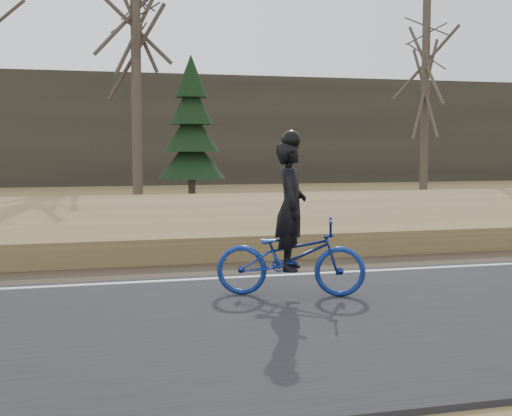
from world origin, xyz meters
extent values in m
cube|color=silver|center=(0.00, 0.20, 0.07)|extent=(120.00, 0.12, 0.01)
cube|color=#473A2B|center=(0.00, 1.20, 0.02)|extent=(120.00, 1.60, 0.04)
cube|color=olive|center=(0.00, 4.20, 0.22)|extent=(120.00, 5.00, 0.44)
cube|color=slate|center=(0.00, 8.00, 0.23)|extent=(120.00, 3.00, 0.45)
cube|color=black|center=(0.00, 8.00, 0.52)|extent=(120.00, 2.40, 0.14)
cube|color=brown|center=(0.00, 7.28, 0.67)|extent=(120.00, 0.07, 0.15)
cube|color=brown|center=(0.00, 8.72, 0.67)|extent=(120.00, 0.07, 0.15)
cube|color=#383328|center=(0.00, 30.00, 3.00)|extent=(120.00, 4.00, 6.00)
imported|color=navy|center=(-4.44, -1.27, 0.59)|extent=(2.12, 1.35, 1.05)
imported|color=black|center=(-4.44, -1.27, 1.27)|extent=(0.60, 0.73, 1.72)
sphere|color=black|center=(-4.44, -1.27, 2.15)|extent=(0.26, 0.26, 0.26)
cylinder|color=#4F443A|center=(-4.81, 15.01, 3.99)|extent=(0.36, 0.36, 7.99)
cylinder|color=#4F443A|center=(8.08, 18.18, 4.80)|extent=(0.36, 0.36, 9.61)
cylinder|color=#4F443A|center=(-2.52, 17.05, 0.57)|extent=(0.28, 0.28, 1.13)
cone|color=black|center=(-2.52, 17.05, 1.68)|extent=(2.60, 2.60, 1.65)
cone|color=black|center=(-2.52, 17.05, 2.71)|extent=(2.15, 2.15, 1.65)
cone|color=black|center=(-2.52, 17.05, 3.75)|extent=(1.70, 1.70, 1.65)
cone|color=black|center=(-2.52, 17.05, 4.79)|extent=(1.25, 1.25, 1.65)
camera|label=1|loc=(-7.38, -10.30, 2.06)|focal=50.00mm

